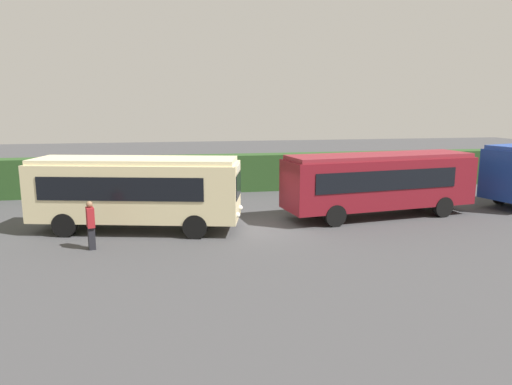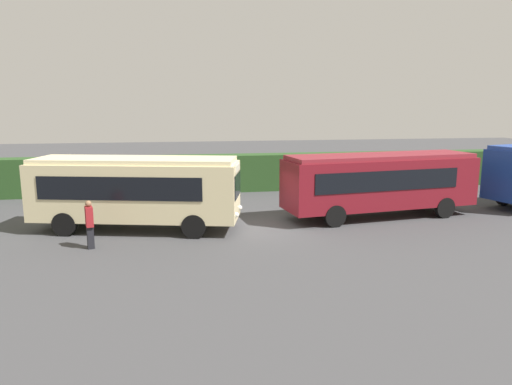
{
  "view_description": "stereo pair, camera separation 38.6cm",
  "coord_description": "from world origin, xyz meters",
  "px_view_note": "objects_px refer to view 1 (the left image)",
  "views": [
    {
      "loc": [
        -3.65,
        -19.68,
        5.38
      ],
      "look_at": [
        0.35,
        1.63,
        1.31
      ],
      "focal_mm": 32.86,
      "sensor_mm": 36.0,
      "label": 1
    },
    {
      "loc": [
        -3.27,
        -19.75,
        5.38
      ],
      "look_at": [
        0.35,
        1.63,
        1.31
      ],
      "focal_mm": 32.86,
      "sensor_mm": 36.0,
      "label": 2
    }
  ],
  "objects_px": {
    "bus_cream": "(136,189)",
    "person_left": "(91,224)",
    "bus_maroon": "(379,180)",
    "person_center": "(126,194)"
  },
  "relations": [
    {
      "from": "bus_cream",
      "to": "person_left",
      "type": "bearing_deg",
      "value": -108.73
    },
    {
      "from": "bus_cream",
      "to": "person_left",
      "type": "relative_size",
      "value": 4.91
    },
    {
      "from": "bus_cream",
      "to": "person_left",
      "type": "distance_m",
      "value": 3.03
    },
    {
      "from": "bus_cream",
      "to": "person_center",
      "type": "xyz_separation_m",
      "value": [
        -0.75,
        3.46,
        -0.83
      ]
    },
    {
      "from": "bus_cream",
      "to": "bus_maroon",
      "type": "xyz_separation_m",
      "value": [
        11.39,
        0.54,
        -0.05
      ]
    },
    {
      "from": "bus_cream",
      "to": "bus_maroon",
      "type": "height_order",
      "value": "bus_cream"
    },
    {
      "from": "bus_maroon",
      "to": "person_left",
      "type": "height_order",
      "value": "bus_maroon"
    },
    {
      "from": "bus_cream",
      "to": "bus_maroon",
      "type": "distance_m",
      "value": 11.4
    },
    {
      "from": "bus_cream",
      "to": "person_center",
      "type": "bearing_deg",
      "value": 115.74
    },
    {
      "from": "person_left",
      "to": "person_center",
      "type": "relative_size",
      "value": 1.0
    }
  ]
}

